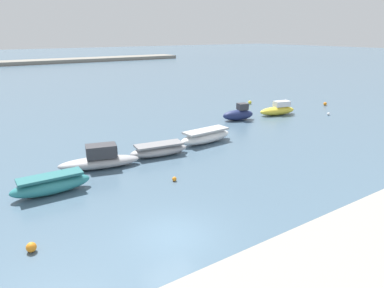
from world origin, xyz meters
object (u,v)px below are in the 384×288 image
moored_boat_4 (206,136)px  mooring_buoy_4 (328,114)px  moored_boat_5 (239,114)px  moored_boat_3 (159,150)px  moored_boat_1 (51,185)px  mooring_buoy_1 (325,104)px  moored_boat_6 (278,110)px  mooring_buoy_2 (174,179)px  mooring_buoy_3 (31,247)px  moored_boat_2 (100,160)px  mooring_buoy_0 (250,102)px

moored_boat_4 → mooring_buoy_4: (17.22, 0.57, -0.37)m
moored_boat_5 → moored_boat_4: bearing=-135.5°
moored_boat_3 → moored_boat_1: bearing=-156.3°
moored_boat_4 → mooring_buoy_1: bearing=7.3°
moored_boat_3 → moored_boat_6: moored_boat_6 is taller
moored_boat_3 → mooring_buoy_1: moored_boat_3 is taller
mooring_buoy_1 → mooring_buoy_4: (-4.39, -3.65, -0.06)m
mooring_buoy_2 → mooring_buoy_3: size_ratio=0.66×
moored_boat_4 → mooring_buoy_2: 8.31m
moored_boat_2 → mooring_buoy_0: bearing=39.3°
moored_boat_4 → moored_boat_6: moored_boat_6 is taller
moored_boat_2 → mooring_buoy_3: bearing=-112.3°
moored_boat_5 → moored_boat_6: bearing=7.5°
moored_boat_5 → mooring_buoy_0: bearing=53.2°
mooring_buoy_4 → moored_boat_1: bearing=-173.4°
moored_boat_2 → mooring_buoy_0: 26.11m
moored_boat_3 → moored_boat_4: (4.79, 0.68, 0.09)m
moored_boat_4 → mooring_buoy_1: (21.61, 4.22, -0.32)m
moored_boat_2 → moored_boat_4: size_ratio=1.10×
moored_boat_1 → mooring_buoy_3: bearing=-110.4°
mooring_buoy_2 → mooring_buoy_3: mooring_buoy_3 is taller
moored_boat_5 → mooring_buoy_3: (-22.65, -12.81, -0.43)m
mooring_buoy_2 → mooring_buoy_4: mooring_buoy_4 is taller
moored_boat_5 → mooring_buoy_3: bearing=-136.8°
mooring_buoy_1 → mooring_buoy_2: 29.54m
moored_boat_4 → mooring_buoy_0: bearing=31.5°
moored_boat_5 → moored_boat_2: bearing=-149.4°
mooring_buoy_2 → moored_boat_5: bearing=35.4°
moored_boat_2 → mooring_buoy_4: (26.52, 1.18, -0.42)m
moored_boat_5 → mooring_buoy_1: size_ratio=8.49×
moored_boat_2 → moored_boat_5: (16.82, 5.09, 0.06)m
moored_boat_2 → mooring_buoy_3: (-5.84, -7.72, -0.36)m
moored_boat_5 → moored_boat_6: moored_boat_5 is taller
mooring_buoy_1 → mooring_buoy_4: size_ratio=1.36×
mooring_buoy_2 → moored_boat_2: bearing=122.0°
mooring_buoy_1 → moored_boat_4: bearing=-169.0°
moored_boat_3 → moored_boat_4: size_ratio=0.91×
moored_boat_3 → mooring_buoy_0: (19.25, 10.88, -0.22)m
moored_boat_6 → mooring_buoy_4: 5.58m
moored_boat_3 → mooring_buoy_3: moored_boat_3 is taller
moored_boat_3 → moored_boat_5: moored_boat_5 is taller
mooring_buoy_4 → moored_boat_5: bearing=158.0°
moored_boat_2 → mooring_buoy_1: size_ratio=13.15×
mooring_buoy_4 → mooring_buoy_0: bearing=106.0°
moored_boat_1 → moored_boat_6: size_ratio=0.97×
moored_boat_4 → moored_boat_5: 8.75m
mooring_buoy_0 → moored_boat_6: bearing=-105.0°
mooring_buoy_4 → mooring_buoy_2: bearing=-165.9°
moored_boat_6 → mooring_buoy_4: moored_boat_6 is taller
moored_boat_1 → moored_boat_3: size_ratio=0.96×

